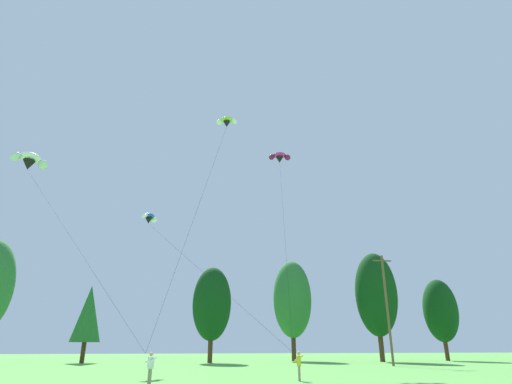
{
  "coord_description": "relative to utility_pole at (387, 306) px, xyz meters",
  "views": [
    {
      "loc": [
        -2.59,
        -3.44,
        2.01
      ],
      "look_at": [
        2.04,
        21.94,
        11.73
      ],
      "focal_mm": 28.72,
      "sensor_mm": 36.0,
      "label": 1
    }
  ],
  "objects": [
    {
      "name": "utility_pole",
      "position": [
        0.0,
        0.0,
        0.0
      ],
      "size": [
        2.2,
        0.26,
        11.85
      ],
      "color": "brown",
      "rests_on": "ground_plane"
    },
    {
      "name": "parafoil_kite_mid_blue_white",
      "position": [
        -26.25,
        -4.12,
        7.52
      ],
      "size": [
        11.45,
        14.27,
        12.64
      ],
      "color": "blue"
    },
    {
      "name": "parafoil_kite_far_white",
      "position": [
        -38.64,
        -2.76,
        13.29
      ],
      "size": [
        15.9,
        17.56,
        18.82
      ],
      "color": "white"
    },
    {
      "name": "parafoil_kite_low_magenta",
      "position": [
        -12.32,
        -1.51,
        16.5
      ],
      "size": [
        4.72,
        16.33,
        21.79
      ],
      "color": "#D12893"
    },
    {
      "name": "treeline_tree_d",
      "position": [
        -18.63,
        11.65,
        1.01
      ],
      "size": [
        5.02,
        5.02,
        11.91
      ],
      "color": "#472D19",
      "rests_on": "ground_plane"
    },
    {
      "name": "treeline_tree_e",
      "position": [
        -6.39,
        16.54,
        2.33
      ],
      "size": [
        5.6,
        5.6,
        14.09
      ],
      "color": "#472D19",
      "rests_on": "ground_plane"
    },
    {
      "name": "treeline_tree_g",
      "position": [
        15.64,
        13.64,
        0.76
      ],
      "size": [
        4.91,
        4.91,
        11.5
      ],
      "color": "#472D19",
      "rests_on": "ground_plane"
    },
    {
      "name": "parafoil_kite_high_lime_white",
      "position": [
        -19.41,
        -8.9,
        16.26
      ],
      "size": [
        6.17,
        10.53,
        21.42
      ],
      "color": "#93D633"
    },
    {
      "name": "treeline_tree_f",
      "position": [
        4.44,
        11.34,
        2.67
      ],
      "size": [
        5.76,
        5.76,
        14.65
      ],
      "color": "#472D19",
      "rests_on": "ground_plane"
    },
    {
      "name": "kite_flyer_near",
      "position": [
        -24.19,
        -18.66,
        -5.2
      ],
      "size": [
        0.72,
        0.73,
        1.69
      ],
      "color": "gray",
      "rests_on": "ground_plane"
    },
    {
      "name": "kite_flyer_mid",
      "position": [
        -15.35,
        -17.41,
        -5.2
      ],
      "size": [
        0.69,
        0.71,
        1.69
      ],
      "color": "gray",
      "rests_on": "ground_plane"
    },
    {
      "name": "treeline_tree_c",
      "position": [
        -34.2,
        13.64,
        -0.32
      ],
      "size": [
        3.67,
        3.67,
        9.39
      ],
      "color": "#472D19",
      "rests_on": "ground_plane"
    }
  ]
}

